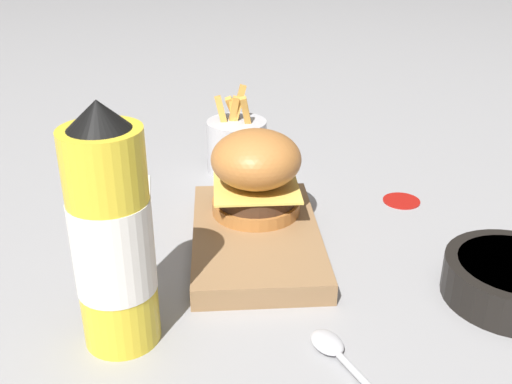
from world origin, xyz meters
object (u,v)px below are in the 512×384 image
fries_basket (237,144)px  spoon (345,362)px  ketchup_bottle (112,238)px  burger (256,172)px  serving_board (256,238)px

fries_basket → spoon: (-0.47, -0.08, -0.04)m
ketchup_bottle → burger: bearing=-34.7°
burger → serving_board: bearing=176.0°
burger → ketchup_bottle: size_ratio=0.47×
burger → spoon: burger is taller
burger → spoon: 0.29m
burger → fries_basket: fries_basket is taller
fries_basket → spoon: size_ratio=0.82×
burger → spoon: size_ratio=0.67×
ketchup_bottle → serving_board: bearing=-41.0°
serving_board → burger: (0.05, -0.00, 0.07)m
serving_board → spoon: size_ratio=1.52×
fries_basket → spoon: fries_basket is taller
ketchup_bottle → spoon: bearing=-105.2°
ketchup_bottle → fries_basket: (0.41, -0.13, -0.07)m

